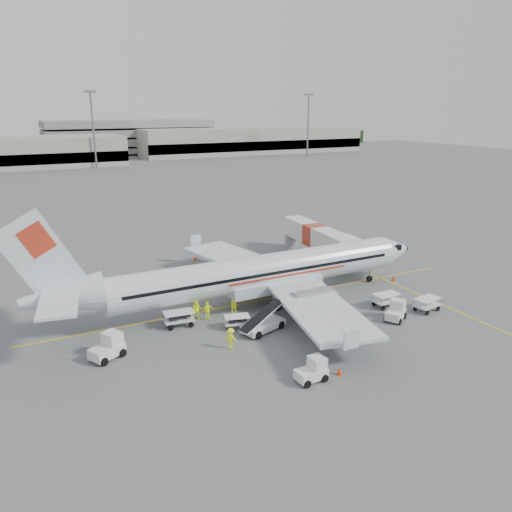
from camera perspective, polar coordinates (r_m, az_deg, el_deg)
The scene contains 25 objects.
ground at distance 47.66m, azimuth 1.09°, elevation -5.00°, with size 360.00×360.00×0.00m, color #56595B.
stripe_lead at distance 47.66m, azimuth 1.09°, elevation -4.99°, with size 44.00×0.20×0.01m, color yellow.
stripe_cross at distance 49.91m, azimuth 20.01°, elevation -5.03°, with size 0.20×20.00×0.01m, color yellow.
terminal_east at distance 205.68m, azimuth -0.68°, elevation 13.12°, with size 90.00×26.00×10.00m, color gray, non-canonical shape.
parking_garage at distance 204.57m, azimuth -14.33°, elevation 13.17°, with size 62.00×24.00×14.00m, color slate, non-canonical shape.
treeline at distance 215.59m, azimuth -21.79°, elevation 11.60°, with size 300.00×3.00×6.00m, color black, non-canonical shape.
mast_center at distance 159.33m, azimuth -18.09°, elevation 13.47°, with size 3.20×1.20×22.00m, color slate, non-canonical shape.
mast_east at distance 186.80m, azimuth 5.95°, elevation 14.52°, with size 3.20×1.20×22.00m, color slate, non-canonical shape.
aircraft at distance 45.22m, azimuth 0.72°, elevation 0.77°, with size 37.80×29.63×10.42m, color silver, non-canonical shape.
jet_bridge at distance 60.12m, azimuth 6.69°, elevation 1.60°, with size 2.98×15.91×4.18m, color silver, non-canonical shape.
belt_loader at distance 40.72m, azimuth 0.83°, elevation -6.82°, with size 5.02×1.88×2.72m, color silver, non-canonical shape.
tug_fore at distance 44.57m, azimuth 15.68°, elevation -6.06°, with size 2.17×1.25×1.68m, color silver, non-canonical shape.
tug_mid at distance 34.19m, azimuth 6.32°, elevation -12.81°, with size 2.10×1.20×1.62m, color silver, non-canonical shape.
tug_aft at distance 38.22m, azimuth -16.70°, elevation -9.91°, with size 2.42×1.39×1.87m, color silver, non-canonical shape.
cart_loaded_a at distance 41.60m, azimuth -2.19°, elevation -7.53°, with size 2.07×1.22×1.08m, color silver, non-canonical shape.
cart_loaded_b at distance 42.38m, azimuth -8.81°, elevation -7.11°, with size 2.46×1.45×1.28m, color silver, non-canonical shape.
cart_empty_a at distance 47.35m, azimuth 14.64°, elevation -4.90°, with size 2.40×1.42×1.25m, color silver, non-canonical shape.
cart_empty_b at distance 47.42m, azimuth 18.97°, elevation -5.26°, with size 2.37×1.40×1.24m, color silver, non-canonical shape.
cone_nose at distance 54.67m, azimuth 15.47°, elevation -2.40°, with size 0.37×0.37×0.60m, color red.
cone_port at distance 59.92m, azimuth -6.98°, elevation -0.22°, with size 0.39×0.39×0.64m, color red.
cone_stbd at distance 35.41m, azimuth 9.51°, elevation -12.83°, with size 0.34×0.34×0.56m, color red.
crew_a at distance 44.44m, azimuth -2.52°, elevation -5.35°, with size 0.69×0.45×1.89m, color #D1EC10.
crew_b at distance 43.23m, azimuth -6.77°, elevation -6.14°, with size 0.89×0.70×1.84m, color #D1EC10.
crew_c at distance 38.19m, azimuth -2.91°, elevation -9.38°, with size 1.07×0.61×1.65m, color #D1EC10.
crew_d at distance 43.23m, azimuth -5.55°, elevation -6.23°, with size 0.97×0.40×1.66m, color #D1EC10.
Camera 1 is at (-20.88, -39.08, 17.56)m, focal length 35.00 mm.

